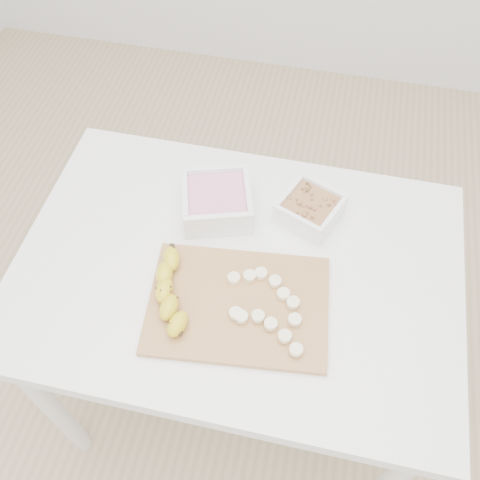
% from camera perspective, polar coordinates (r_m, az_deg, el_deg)
% --- Properties ---
extents(ground, '(3.50, 3.50, 0.00)m').
position_cam_1_polar(ground, '(1.88, -0.21, -15.25)').
color(ground, '#C6AD89').
rests_on(ground, ground).
extents(table, '(1.00, 0.70, 0.75)m').
position_cam_1_polar(table, '(1.28, -0.29, -5.11)').
color(table, white).
rests_on(table, ground).
extents(bowl_yogurt, '(0.20, 0.20, 0.07)m').
position_cam_1_polar(bowl_yogurt, '(1.27, -2.46, 4.19)').
color(bowl_yogurt, white).
rests_on(bowl_yogurt, table).
extents(bowl_granola, '(0.17, 0.17, 0.06)m').
position_cam_1_polar(bowl_granola, '(1.27, 7.48, 3.35)').
color(bowl_granola, white).
rests_on(bowl_granola, table).
extents(cutting_board, '(0.41, 0.31, 0.01)m').
position_cam_1_polar(cutting_board, '(1.14, -0.19, -6.93)').
color(cutting_board, '#AE7647').
rests_on(cutting_board, table).
extents(banana, '(0.09, 0.22, 0.04)m').
position_cam_1_polar(banana, '(1.14, -7.37, -5.58)').
color(banana, gold).
rests_on(banana, cutting_board).
extents(banana_slices, '(0.19, 0.19, 0.02)m').
position_cam_1_polar(banana_slices, '(1.13, 2.92, -7.01)').
color(banana_slices, '#FBEABC').
rests_on(banana_slices, cutting_board).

